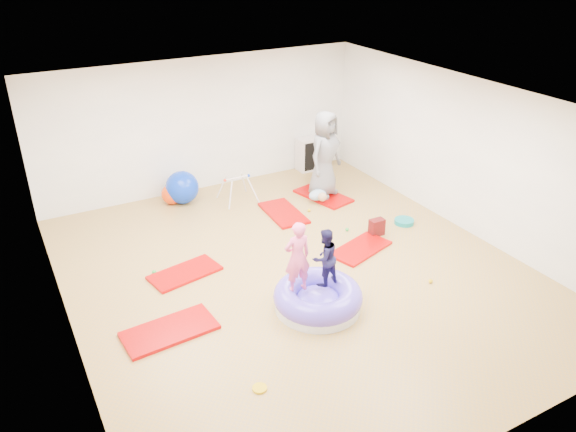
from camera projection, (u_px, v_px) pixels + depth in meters
room at (297, 195)px, 8.57m from camera, size 7.01×8.01×2.81m
gym_mat_front_left at (170, 331)px, 7.80m from camera, size 1.32×0.73×0.05m
gym_mat_mid_left at (185, 273)px, 9.13m from camera, size 1.22×0.77×0.05m
gym_mat_center_back at (283, 213)px, 11.10m from camera, size 0.67×1.24×0.05m
gym_mat_right at (360, 249)px, 9.84m from camera, size 1.26×0.89×0.05m
gym_mat_rear_right at (323, 196)px, 11.83m from camera, size 0.88×1.34×0.05m
inflatable_cushion at (318, 298)px, 8.26m from camera, size 1.32×1.32×0.41m
child_pink at (297, 254)px, 7.90m from camera, size 0.41×0.28×1.10m
child_navy at (325, 254)px, 8.09m from camera, size 0.48×0.41×0.89m
adult_caregiver at (325, 154)px, 11.45m from camera, size 1.04×0.89×1.80m
infant at (319, 195)px, 11.51m from camera, size 0.39×0.40×0.23m
ball_pit_balls at (317, 249)px, 9.82m from camera, size 3.84×3.21×0.07m
exercise_ball_blue at (182, 187)px, 11.45m from camera, size 0.68×0.68×0.68m
exercise_ball_orange at (172, 194)px, 11.46m from camera, size 0.42×0.42×0.42m
infant_play_gym at (237, 185)px, 11.49m from camera, size 0.71×0.67×0.54m
cube_shelf at (313, 153)px, 13.11m from camera, size 0.77×0.38×0.77m
balance_disc at (404, 221)px, 10.74m from camera, size 0.37×0.37×0.08m
backpack at (377, 227)px, 10.28m from camera, size 0.27×0.17×0.31m
yellow_toy at (260, 388)px, 6.83m from camera, size 0.18×0.18×0.03m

